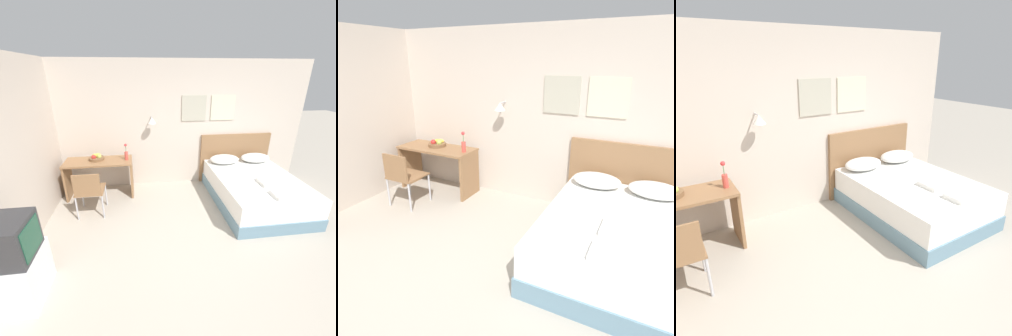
{
  "view_description": "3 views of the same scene",
  "coord_description": "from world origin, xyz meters",
  "views": [
    {
      "loc": [
        -0.83,
        -2.14,
        2.39
      ],
      "look_at": [
        -0.33,
        1.6,
        0.78
      ],
      "focal_mm": 24.0,
      "sensor_mm": 36.0,
      "label": 1
    },
    {
      "loc": [
        1.61,
        -1.62,
        2.18
      ],
      "look_at": [
        -0.1,
        1.72,
        0.81
      ],
      "focal_mm": 32.0,
      "sensor_mm": 36.0,
      "label": 2
    },
    {
      "loc": [
        -1.66,
        -1.38,
        2.26
      ],
      "look_at": [
        0.25,
        1.64,
        0.92
      ],
      "focal_mm": 32.0,
      "sensor_mm": 36.0,
      "label": 3
    }
  ],
  "objects": [
    {
      "name": "ground_plane",
      "position": [
        0.0,
        0.0,
        0.0
      ],
      "size": [
        24.0,
        24.0,
        0.0
      ],
      "primitive_type": "plane",
      "color": "#B2A899"
    },
    {
      "name": "wall_back",
      "position": [
        0.01,
        2.6,
        1.33
      ],
      "size": [
        5.73,
        0.31,
        2.65
      ],
      "color": "beige",
      "rests_on": "ground_plane"
    },
    {
      "name": "bed",
      "position": [
        1.36,
        1.48,
        0.28
      ],
      "size": [
        1.5,
        2.06,
        0.56
      ],
      "color": "#66899E",
      "rests_on": "ground_plane"
    },
    {
      "name": "headboard",
      "position": [
        1.36,
        2.54,
        0.56
      ],
      "size": [
        1.62,
        0.06,
        1.12
      ],
      "color": "#8E6642",
      "rests_on": "ground_plane"
    },
    {
      "name": "pillow_left",
      "position": [
        1.0,
        2.25,
        0.65
      ],
      "size": [
        0.63,
        0.43,
        0.17
      ],
      "color": "white",
      "rests_on": "bed"
    },
    {
      "name": "pillow_right",
      "position": [
        1.72,
        2.25,
        0.65
      ],
      "size": [
        0.63,
        0.43,
        0.17
      ],
      "color": "white",
      "rests_on": "bed"
    },
    {
      "name": "folded_towel_near_foot",
      "position": [
        1.41,
        1.17,
        0.59
      ],
      "size": [
        0.27,
        0.33,
        0.06
      ],
      "color": "white",
      "rests_on": "bed"
    },
    {
      "name": "folded_towel_mid_bed",
      "position": [
        1.4,
        0.72,
        0.59
      ],
      "size": [
        0.29,
        0.29,
        0.06
      ],
      "color": "white",
      "rests_on": "bed"
    },
    {
      "name": "desk",
      "position": [
        -1.65,
        2.19,
        0.54
      ],
      "size": [
        1.32,
        0.56,
        0.77
      ],
      "color": "#8E6642",
      "rests_on": "ground_plane"
    },
    {
      "name": "desk_chair",
      "position": [
        -1.73,
        1.44,
        0.52
      ],
      "size": [
        0.48,
        0.48,
        0.86
      ],
      "color": "#8E6642",
      "rests_on": "ground_plane"
    },
    {
      "name": "fruit_bowl",
      "position": [
        -1.69,
        2.25,
        0.81
      ],
      "size": [
        0.3,
        0.3,
        0.12
      ],
      "color": "brown",
      "rests_on": "desk"
    },
    {
      "name": "flower_vase",
      "position": [
        -1.1,
        2.18,
        0.89
      ],
      "size": [
        0.07,
        0.07,
        0.33
      ],
      "color": "#D14C42",
      "rests_on": "desk"
    },
    {
      "name": "tv_stand",
      "position": [
        -2.21,
        -0.11,
        0.29
      ],
      "size": [
        0.47,
        0.6,
        0.59
      ],
      "color": "white",
      "rests_on": "ground_plane"
    },
    {
      "name": "television",
      "position": [
        -2.21,
        -0.11,
        0.81
      ],
      "size": [
        0.46,
        0.49,
        0.46
      ],
      "color": "#2D2D30",
      "rests_on": "tv_stand"
    }
  ]
}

